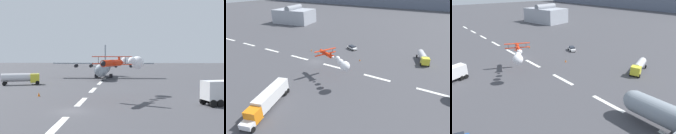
% 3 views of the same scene
% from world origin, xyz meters
% --- Properties ---
extents(ground_plane, '(440.00, 440.00, 0.00)m').
position_xyz_m(ground_plane, '(0.00, 0.00, 0.00)').
color(ground_plane, '#424247').
rests_on(ground_plane, ground).
extents(runway_stripe_0, '(8.00, 0.90, 0.01)m').
position_xyz_m(runway_stripe_0, '(-66.68, 0.00, 0.01)').
color(runway_stripe_0, white).
rests_on(runway_stripe_0, ground).
extents(runway_stripe_1, '(8.00, 0.90, 0.01)m').
position_xyz_m(runway_stripe_1, '(-51.86, 0.00, 0.01)').
color(runway_stripe_1, white).
rests_on(runway_stripe_1, ground).
extents(runway_stripe_2, '(8.00, 0.90, 0.01)m').
position_xyz_m(runway_stripe_2, '(-37.05, 0.00, 0.01)').
color(runway_stripe_2, white).
rests_on(runway_stripe_2, ground).
extents(runway_stripe_3, '(8.00, 0.90, 0.01)m').
position_xyz_m(runway_stripe_3, '(-22.23, 0.00, 0.01)').
color(runway_stripe_3, white).
rests_on(runway_stripe_3, ground).
extents(runway_stripe_4, '(8.00, 0.90, 0.01)m').
position_xyz_m(runway_stripe_4, '(-7.41, 0.00, 0.01)').
color(runway_stripe_4, white).
rests_on(runway_stripe_4, ground).
extents(runway_stripe_5, '(8.00, 0.90, 0.01)m').
position_xyz_m(runway_stripe_5, '(7.41, 0.00, 0.01)').
color(runway_stripe_5, white).
rests_on(runway_stripe_5, ground).
extents(runway_stripe_6, '(8.00, 0.90, 0.01)m').
position_xyz_m(runway_stripe_6, '(22.23, 0.00, 0.01)').
color(runway_stripe_6, white).
rests_on(runway_stripe_6, ground).
extents(runway_stripe_7, '(8.00, 0.90, 0.01)m').
position_xyz_m(runway_stripe_7, '(37.05, 0.00, 0.01)').
color(runway_stripe_7, white).
rests_on(runway_stripe_7, ground).
extents(stunt_biplane_red, '(13.60, 9.02, 2.51)m').
position_xyz_m(stunt_biplane_red, '(13.71, -7.69, 6.20)').
color(stunt_biplane_red, red).
extents(fuel_tanker_truck, '(5.52, 9.42, 2.90)m').
position_xyz_m(fuel_tanker_truck, '(31.46, 19.41, 1.74)').
color(fuel_tanker_truck, yellow).
rests_on(fuel_tanker_truck, ground).
extents(airport_staff_sedan, '(4.84, 3.48, 1.52)m').
position_xyz_m(airport_staff_sedan, '(4.79, 18.14, 0.81)').
color(airport_staff_sedan, white).
rests_on(airport_staff_sedan, ground).
extents(hangar_building, '(26.65, 20.27, 11.41)m').
position_xyz_m(hangar_building, '(-53.39, 46.17, 4.65)').
color(hangar_building, '#9EA3AD').
rests_on(hangar_building, ground).
extents(traffic_cone_near, '(0.44, 0.44, 0.75)m').
position_xyz_m(traffic_cone_near, '(-7.99, 7.73, 0.38)').
color(traffic_cone_near, orange).
rests_on(traffic_cone_near, ground).
extents(traffic_cone_far, '(0.44, 0.44, 0.75)m').
position_xyz_m(traffic_cone_far, '(12.73, 8.70, 0.38)').
color(traffic_cone_far, orange).
rests_on(traffic_cone_far, ground).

